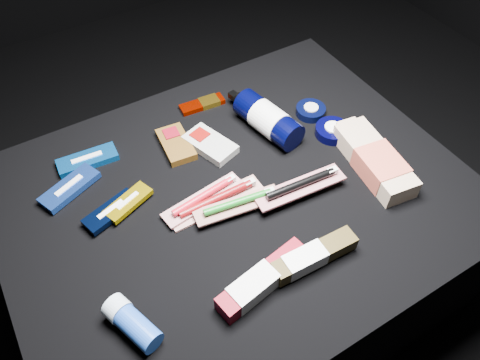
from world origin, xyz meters
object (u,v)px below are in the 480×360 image
toothpaste_carton_red (260,282)px  deodorant_stick (132,323)px  bodywash_bottle (375,161)px  lotion_bottle (268,119)px

toothpaste_carton_red → deodorant_stick: bearing=158.9°
bodywash_bottle → lotion_bottle: bearing=129.2°
lotion_bottle → bodywash_bottle: 0.27m
lotion_bottle → deodorant_stick: 0.56m
deodorant_stick → toothpaste_carton_red: deodorant_stick is taller
bodywash_bottle → deodorant_stick: 0.61m
lotion_bottle → toothpaste_carton_red: (-0.24, -0.34, -0.02)m
bodywash_bottle → deodorant_stick: size_ratio=2.06×
bodywash_bottle → deodorant_stick: bearing=-165.5°
bodywash_bottle → toothpaste_carton_red: bodywash_bottle is taller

